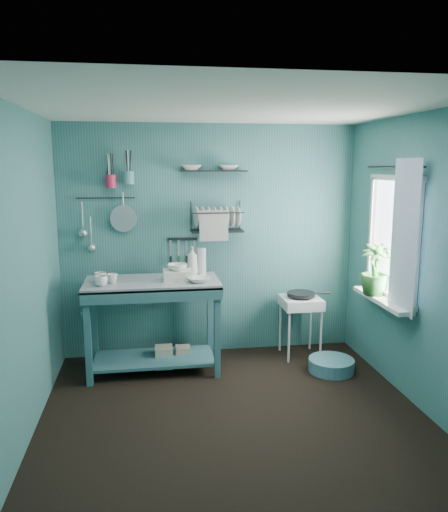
{
  "coord_description": "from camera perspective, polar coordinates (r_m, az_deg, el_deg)",
  "views": [
    {
      "loc": [
        -0.67,
        -3.83,
        2.07
      ],
      "look_at": [
        0.05,
        0.85,
        1.2
      ],
      "focal_mm": 35.0,
      "sensor_mm": 36.0,
      "label": 1
    }
  ],
  "objects": [
    {
      "name": "dish_rack",
      "position": [
        5.28,
        -0.82,
        4.52
      ],
      "size": [
        0.55,
        0.25,
        0.32
      ],
      "primitive_type": "cube",
      "rotation": [
        0.0,
        0.0,
        0.02
      ],
      "color": "black",
      "rests_on": "wall_back"
    },
    {
      "name": "counter_bowl",
      "position": [
        4.88,
        -2.9,
        -2.71
      ],
      "size": [
        0.22,
        0.22,
        0.05
      ],
      "primitive_type": "imported",
      "color": "silver",
      "rests_on": "work_counter"
    },
    {
      "name": "curtain",
      "position": [
        4.59,
        19.88,
        2.02
      ],
      "size": [
        0.0,
        1.35,
        1.35
      ],
      "primitive_type": "plane",
      "rotation": [
        1.57,
        0.0,
        1.57
      ],
      "color": "white",
      "rests_on": "wall_right"
    },
    {
      "name": "utensil_cup_magenta",
      "position": [
        5.27,
        -12.82,
        8.34
      ],
      "size": [
        0.11,
        0.11,
        0.13
      ],
      "primitive_type": "cylinder",
      "color": "#B92242",
      "rests_on": "wall_back"
    },
    {
      "name": "frying_pan",
      "position": [
        5.45,
        8.79,
        -4.32
      ],
      "size": [
        0.3,
        0.3,
        0.03
      ],
      "primitive_type": "cylinder",
      "color": "black",
      "rests_on": "hotplate_stand"
    },
    {
      "name": "storage_tin_small",
      "position": [
        5.34,
        -4.7,
        -11.28
      ],
      "size": [
        0.15,
        0.15,
        0.2
      ],
      "primitive_type": "cube",
      "color": "tan",
      "rests_on": "floor"
    },
    {
      "name": "storage_tin_large",
      "position": [
        5.3,
        -6.88,
        -11.38
      ],
      "size": [
        0.18,
        0.18,
        0.22
      ],
      "primitive_type": "cube",
      "color": "tan",
      "rests_on": "floor"
    },
    {
      "name": "work_counter",
      "position": [
        5.13,
        -8.07,
        -7.89
      ],
      "size": [
        1.41,
        0.84,
        0.94
      ],
      "primitive_type": "cube",
      "rotation": [
        0.0,
        0.0,
        0.14
      ],
      "color": "#34656D",
      "rests_on": "floor"
    },
    {
      "name": "wall_front",
      "position": [
        2.56,
        6.99,
        -8.29
      ],
      "size": [
        3.2,
        0.0,
        3.2
      ],
      "primitive_type": "plane",
      "rotation": [
        -1.57,
        0.0,
        0.0
      ],
      "color": "#336968",
      "rests_on": "ground"
    },
    {
      "name": "wall_left",
      "position": [
        4.03,
        -21.9,
        -2.09
      ],
      "size": [
        0.0,
        3.0,
        3.0
      ],
      "primitive_type": "plane",
      "rotation": [
        1.57,
        0.0,
        1.57
      ],
      "color": "#336968",
      "rests_on": "ground"
    },
    {
      "name": "mug_mid",
      "position": [
        4.95,
        -12.62,
        -2.52
      ],
      "size": [
        0.14,
        0.14,
        0.09
      ],
      "primitive_type": "imported",
      "rotation": [
        0.0,
        0.0,
        0.52
      ],
      "color": "silver",
      "rests_on": "work_counter"
    },
    {
      "name": "knife_strip",
      "position": [
        5.37,
        -4.78,
        1.94
      ],
      "size": [
        0.32,
        0.05,
        0.03
      ],
      "primitive_type": "cube",
      "rotation": [
        0.0,
        0.0,
        -0.1
      ],
      "color": "black",
      "rests_on": "wall_back"
    },
    {
      "name": "water_bottle",
      "position": [
        5.22,
        -2.56,
        -0.56
      ],
      "size": [
        0.09,
        0.09,
        0.28
      ],
      "primitive_type": "cylinder",
      "color": "silver",
      "rests_on": "work_counter"
    },
    {
      "name": "tub_bowl",
      "position": [
        4.96,
        -5.36,
        -1.28
      ],
      "size": [
        0.19,
        0.19,
        0.06
      ],
      "primitive_type": "imported",
      "color": "silver",
      "rests_on": "wash_tub"
    },
    {
      "name": "hotplate_stand",
      "position": [
        5.56,
        8.69,
        -7.98
      ],
      "size": [
        0.48,
        0.48,
        0.66
      ],
      "primitive_type": "cube",
      "rotation": [
        0.0,
        0.0,
        -0.2
      ],
      "color": "silver",
      "rests_on": "floor"
    },
    {
      "name": "colander",
      "position": [
        5.32,
        -11.4,
        4.23
      ],
      "size": [
        0.28,
        0.03,
        0.28
      ],
      "primitive_type": "cylinder",
      "rotation": [
        1.54,
        0.0,
        0.0
      ],
      "color": "#ABAEB3",
      "rests_on": "wall_back"
    },
    {
      "name": "upper_shelf",
      "position": [
        5.28,
        -1.19,
        9.69
      ],
      "size": [
        0.71,
        0.22,
        0.01
      ],
      "primitive_type": "cube",
      "rotation": [
        0.0,
        0.0,
        -0.06
      ],
      "color": "black",
      "rests_on": "wall_back"
    },
    {
      "name": "floor",
      "position": [
        4.41,
        1.09,
        -17.6
      ],
      "size": [
        3.2,
        3.2,
        0.0
      ],
      "primitive_type": "plane",
      "color": "black",
      "rests_on": "ground"
    },
    {
      "name": "hook_rail",
      "position": [
        5.33,
        -13.38,
        6.48
      ],
      "size": [
        0.6,
        0.01,
        0.01
      ],
      "primitive_type": "cylinder",
      "rotation": [
        0.0,
        1.57,
        0.0
      ],
      "color": "black",
      "rests_on": "wall_back"
    },
    {
      "name": "wash_tub",
      "position": [
        4.98,
        -5.34,
        -2.19
      ],
      "size": [
        0.28,
        0.22,
        0.1
      ],
      "primitive_type": "cube",
      "color": "beige",
      "rests_on": "work_counter"
    },
    {
      "name": "wall_back",
      "position": [
        5.44,
        -1.56,
        1.72
      ],
      "size": [
        3.2,
        0.0,
        3.2
      ],
      "primitive_type": "plane",
      "rotation": [
        1.57,
        0.0,
        0.0
      ],
      "color": "#336968",
      "rests_on": "ground"
    },
    {
      "name": "utensil_cup_teal",
      "position": [
        5.26,
        -10.85,
        8.79
      ],
      "size": [
        0.11,
        0.11,
        0.13
      ],
      "primitive_type": "cylinder",
      "color": "teal",
      "rests_on": "wall_back"
    },
    {
      "name": "windowsill",
      "position": [
        4.96,
        17.58,
        -4.8
      ],
      "size": [
        0.16,
        0.95,
        0.04
      ],
      "primitive_type": "cube",
      "color": "silver",
      "rests_on": "wall_right"
    },
    {
      "name": "shelf_bowl_left",
      "position": [
        5.25,
        -3.78,
        10.67
      ],
      "size": [
        0.25,
        0.25,
        0.05
      ],
      "primitive_type": "imported",
      "rotation": [
        0.0,
        0.0,
        -0.11
      ],
      "color": "silver",
      "rests_on": "upper_shelf"
    },
    {
      "name": "mug_left",
      "position": [
        4.86,
        -13.88,
        -2.79
      ],
      "size": [
        0.12,
        0.12,
        0.1
      ],
      "primitive_type": "imported",
      "color": "silver",
      "rests_on": "work_counter"
    },
    {
      "name": "soap_bottle",
      "position": [
        5.19,
        -3.64,
        -0.53
      ],
      "size": [
        0.11,
        0.12,
        0.3
      ],
      "primitive_type": "imported",
      "color": "beige",
      "rests_on": "work_counter"
    },
    {
      "name": "shelf_bowl_right",
      "position": [
        5.3,
        0.5,
        9.97
      ],
      "size": [
        0.24,
        0.24,
        0.05
      ],
      "primitive_type": "imported",
      "rotation": [
        0.0,
        0.0,
        -0.12
      ],
      "color": "silver",
      "rests_on": "upper_shelf"
    },
    {
      "name": "ceiling",
      "position": [
        3.92,
        1.22,
        16.72
      ],
      "size": [
        3.2,
        3.2,
        0.0
      ],
      "primitive_type": "plane",
      "rotation": [
        3.14,
        0.0,
        0.0
      ],
      "color": "silver",
      "rests_on": "ground"
    },
    {
      "name": "potted_plant",
      "position": [
        5.0,
        16.88,
        -1.49
      ],
      "size": [
        0.37,
        0.37,
        0.5
      ],
      "primitive_type": "imported",
      "rotation": [
        0.0,
        0.0,
        -0.41
      ],
      "color": "#2D6A2A",
      "rests_on": "windowsill"
    },
    {
      "name": "ladle_outer",
      "position": [
        5.36,
        -15.89,
        4.38
      ],
      "size": [
        0.01,
        0.01,
        0.3
      ],
      "primitive_type": "cylinder",
      "color": "#ABAEB3",
      "rests_on": "wall_back"
    },
    {
      "name": "mug_right",
      "position": [
        5.02,
        -13.95,
        -2.38
      ],
      "size": [
        0.17,
        0.17,
        0.1
      ],
      "primitive_type": "imported",
      "rotation": [
        0.0,
        0.0,
        1.05
      ],
      "color": "silver",
      "rests_on": "work_counter"
    },
    {
      "name": "ladle_inner",
      "position": [
        5.37,
        -14.98,
        2.77
      ],
      "size": [
        0.01,
        0.01,
        0.3
      ],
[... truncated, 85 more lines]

